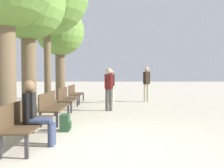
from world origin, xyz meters
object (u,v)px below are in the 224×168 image
Objects in this scene: backpack at (65,123)px; bench_row_0 at (25,120)px; bench_row_2 at (66,97)px; bench_row_1 at (52,105)px; bench_row_3 at (75,93)px; person_seated at (35,111)px; tree_row_1 at (28,5)px; pedestrian_near at (147,82)px; pedestrian_far at (111,84)px; pedestrian_mid at (109,86)px; tree_row_3 at (60,33)px.

bench_row_0 is at bearing -118.46° from backpack.
backpack is (0.61, -3.70, -0.29)m from bench_row_2.
bench_row_1 and bench_row_3 have the same top height.
bench_row_3 is at bearing 91.89° from person_seated.
tree_row_1 is (-1.00, -3.83, 3.19)m from bench_row_3.
bench_row_1 is 1.00× the size of bench_row_2.
person_seated is 3.09× the size of backpack.
pedestrian_near is at bearing 37.14° from bench_row_2.
bench_row_2 is 1.00× the size of bench_row_3.
pedestrian_far is at bearing 52.76° from tree_row_1.
pedestrian_mid is (2.68, 1.06, -2.75)m from tree_row_1.
bench_row_2 is at bearing 92.81° from person_seated.
tree_row_3 is at bearing 90.00° from tree_row_1.
person_seated reaches higher than backpack.
pedestrian_mid is at bearing -121.67° from pedestrian_near.
tree_row_3 is 4.24m from pedestrian_far.
tree_row_1 reaches higher than bench_row_3.
bench_row_1 is 0.37× the size of tree_row_3.
backpack is at bearing -80.69° from bench_row_2.
bench_row_3 is 7.35m from person_seated.
bench_row_1 is 2.41m from bench_row_2.
pedestrian_far is (0.11, 2.62, -0.01)m from pedestrian_mid.
pedestrian_far is at bearing 77.84° from person_seated.
person_seated is at bearing -113.53° from pedestrian_near.
bench_row_3 is at bearing 90.00° from bench_row_0.
tree_row_1 is at bearing -104.66° from bench_row_3.
person_seated is 0.79× the size of pedestrian_mid.
bench_row_3 is 5.09m from tree_row_1.
pedestrian_near is (3.57, 2.70, 0.52)m from bench_row_2.
tree_row_3 is at bearing 121.94° from pedestrian_mid.
pedestrian_far is (1.79, 2.25, 0.44)m from bench_row_2.
bench_row_0 is 1.00× the size of bench_row_2.
pedestrian_far is at bearing -4.98° from bench_row_3.
bench_row_0 and bench_row_3 have the same top height.
tree_row_3 is 5.42m from pedestrian_near.
tree_row_3 reaches higher than pedestrian_mid.
bench_row_1 is at bearing -90.00° from bench_row_2.
pedestrian_mid is (1.68, -2.77, 0.44)m from bench_row_3.
tree_row_1 reaches higher than bench_row_2.
pedestrian_near reaches higher than bench_row_3.
pedestrian_near is (3.57, 7.52, 0.52)m from bench_row_0.
bench_row_0 is 2.41m from bench_row_1.
bench_row_0 reaches higher than backpack.
tree_row_1 is at bearing 109.50° from person_seated.
tree_row_1 reaches higher than backpack.
backpack is 0.26× the size of pedestrian_mid.
bench_row_1 is 4.49× the size of backpack.
pedestrian_near is (2.96, 6.40, 0.80)m from backpack.
bench_row_3 is 1.85m from pedestrian_far.
backpack is at bearing -107.82° from pedestrian_mid.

